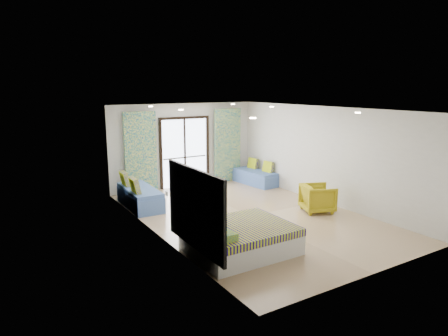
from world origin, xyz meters
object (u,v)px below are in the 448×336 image
bed (240,238)px  daybed_right (255,177)px  daybed_left (139,196)px  armchair (318,197)px  coffee_table (198,186)px

bed → daybed_right: (3.59, 4.41, -0.03)m
daybed_left → daybed_right: (4.23, 0.45, -0.04)m
daybed_right → armchair: bearing=-102.0°
daybed_left → coffee_table: (1.75, -0.11, 0.10)m
daybed_left → coffee_table: bearing=-1.9°
daybed_left → coffee_table: daybed_left is taller
daybed_right → coffee_table: size_ratio=2.05×
coffee_table → daybed_left: bearing=176.5°
bed → coffee_table: coffee_table is taller
armchair → daybed_left: bearing=74.9°
armchair → daybed_right: bearing=14.7°
bed → daybed_left: 4.01m
bed → coffee_table: (1.11, 3.86, 0.10)m
bed → daybed_right: 5.69m
bed → armchair: 3.39m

